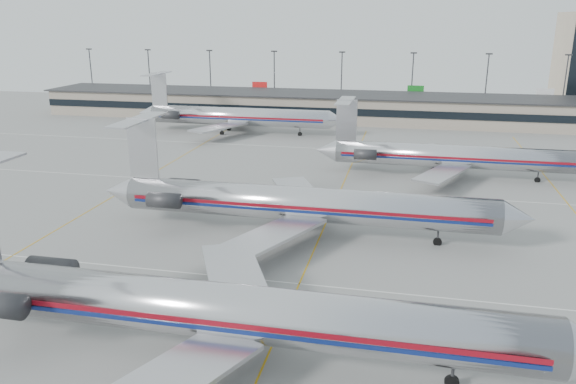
# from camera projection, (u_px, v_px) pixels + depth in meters

# --- Properties ---
(ground) EXTENTS (260.00, 260.00, 0.00)m
(ground) POSITION_uv_depth(u_px,v_px,m) (273.00, 343.00, 42.05)
(ground) COLOR gray
(ground) RESTS_ON ground
(apron_markings) EXTENTS (160.00, 0.15, 0.02)m
(apron_markings) POSITION_uv_depth(u_px,v_px,m) (299.00, 284.00, 51.38)
(apron_markings) COLOR silver
(apron_markings) RESTS_ON ground
(terminal) EXTENTS (162.00, 17.00, 6.25)m
(terminal) POSITION_uv_depth(u_px,v_px,m) (371.00, 108.00, 132.59)
(terminal) COLOR gray
(terminal) RESTS_ON ground
(light_mast_row) EXTENTS (163.60, 0.40, 15.28)m
(light_mast_row) POSITION_uv_depth(u_px,v_px,m) (376.00, 79.00, 144.08)
(light_mast_row) COLOR #38383D
(light_mast_row) RESTS_ON ground
(jet_foreground) EXTENTS (50.19, 29.55, 13.14)m
(jet_foreground) POSITION_uv_depth(u_px,v_px,m) (218.00, 310.00, 39.12)
(jet_foreground) COLOR silver
(jet_foreground) RESTS_ON ground
(jet_second_row) EXTENTS (48.24, 28.40, 12.63)m
(jet_second_row) POSITION_uv_depth(u_px,v_px,m) (297.00, 203.00, 62.27)
(jet_second_row) COLOR silver
(jet_second_row) RESTS_ON ground
(jet_third_row) EXTENTS (42.11, 25.90, 11.51)m
(jet_third_row) POSITION_uv_depth(u_px,v_px,m) (448.00, 156.00, 85.11)
(jet_third_row) COLOR silver
(jet_third_row) RESTS_ON ground
(jet_back_row) EXTENTS (45.35, 27.89, 12.40)m
(jet_back_row) POSITION_uv_depth(u_px,v_px,m) (234.00, 116.00, 118.41)
(jet_back_row) COLOR silver
(jet_back_row) RESTS_ON ground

